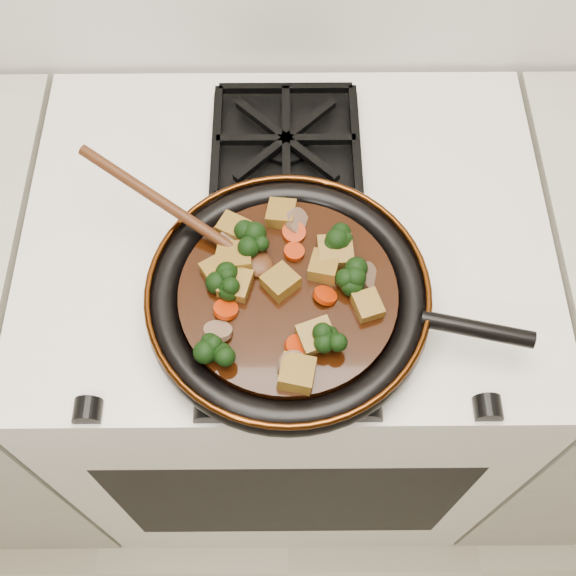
{
  "coord_description": "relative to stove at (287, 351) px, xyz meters",
  "views": [
    {
      "loc": [
        -0.0,
        1.11,
        1.77
      ],
      "look_at": [
        0.0,
        1.55,
        0.97
      ],
      "focal_mm": 45.0,
      "sensor_mm": 36.0,
      "label": 1
    }
  ],
  "objects": [
    {
      "name": "broccoli_floret_5",
      "position": [
        0.07,
        -0.07,
        0.52
      ],
      "size": [
        0.08,
        0.08,
        0.07
      ],
      "primitive_type": null,
      "rotation": [
        -0.12,
        -0.14,
        0.32
      ],
      "color": "black",
      "rests_on": "braising_sauce"
    },
    {
      "name": "tofu_cube_11",
      "position": [
        0.06,
        -0.09,
        0.52
      ],
      "size": [
        0.05,
        0.05,
        0.03
      ],
      "primitive_type": "cube",
      "rotation": [
        -0.0,
        -0.07,
        1.63
      ],
      "color": "brown",
      "rests_on": "braising_sauce"
    },
    {
      "name": "skillet",
      "position": [
        0.0,
        -0.14,
        0.49
      ],
      "size": [
        0.49,
        0.37,
        0.05
      ],
      "rotation": [
        0.0,
        0.0,
        -0.22
      ],
      "color": "black",
      "rests_on": "burner_grate_front"
    },
    {
      "name": "tofu_cube_2",
      "position": [
        -0.07,
        -0.13,
        0.52
      ],
      "size": [
        0.05,
        0.05,
        0.02
      ],
      "primitive_type": "cube",
      "rotation": [
        -0.01,
        -0.01,
        2.87
      ],
      "color": "brown",
      "rests_on": "braising_sauce"
    },
    {
      "name": "tofu_cube_0",
      "position": [
        -0.07,
        -0.09,
        0.52
      ],
      "size": [
        0.05,
        0.04,
        0.02
      ],
      "primitive_type": "cube",
      "rotation": [
        -0.03,
        0.08,
        2.93
      ],
      "color": "brown",
      "rests_on": "braising_sauce"
    },
    {
      "name": "tofu_cube_1",
      "position": [
        0.05,
        -0.11,
        0.52
      ],
      "size": [
        0.05,
        0.05,
        0.03
      ],
      "primitive_type": "cube",
      "rotation": [
        -0.07,
        0.11,
        1.32
      ],
      "color": "brown",
      "rests_on": "braising_sauce"
    },
    {
      "name": "burner_grate_front",
      "position": [
        0.0,
        -0.14,
        0.46
      ],
      "size": [
        0.23,
        0.23,
        0.03
      ],
      "primitive_type": null,
      "color": "black",
      "rests_on": "stove"
    },
    {
      "name": "mushroom_slice_1",
      "position": [
        -0.09,
        -0.2,
        0.52
      ],
      "size": [
        0.04,
        0.04,
        0.02
      ],
      "primitive_type": "cylinder",
      "rotation": [
        0.48,
        0.0,
        2.93
      ],
      "color": "brown",
      "rests_on": "braising_sauce"
    },
    {
      "name": "wooden_spoon",
      "position": [
        -0.11,
        -0.06,
        0.53
      ],
      "size": [
        0.16,
        0.11,
        0.27
      ],
      "rotation": [
        0.0,
        0.0,
        2.58
      ],
      "color": "#43200E",
      "rests_on": "braising_sauce"
    },
    {
      "name": "mushroom_slice_3",
      "position": [
        0.1,
        -0.12,
        0.52
      ],
      "size": [
        0.04,
        0.04,
        0.03
      ],
      "primitive_type": "cylinder",
      "rotation": [
        0.89,
        0.0,
        1.37
      ],
      "color": "brown",
      "rests_on": "braising_sauce"
    },
    {
      "name": "tofu_cube_4",
      "position": [
        0.01,
        -0.26,
        0.52
      ],
      "size": [
        0.05,
        0.05,
        0.03
      ],
      "primitive_type": "cube",
      "rotation": [
        0.12,
        -0.07,
        2.95
      ],
      "color": "brown",
      "rests_on": "braising_sauce"
    },
    {
      "name": "mushroom_slice_2",
      "position": [
        0.01,
        -0.25,
        0.52
      ],
      "size": [
        0.05,
        0.05,
        0.03
      ],
      "primitive_type": "cylinder",
      "rotation": [
        0.53,
        0.0,
        0.87
      ],
      "color": "brown",
      "rests_on": "braising_sauce"
    },
    {
      "name": "tofu_cube_6",
      "position": [
        -0.07,
        -0.05,
        0.52
      ],
      "size": [
        0.05,
        0.05,
        0.03
      ],
      "primitive_type": "cube",
      "rotation": [
        0.08,
        -0.11,
        2.7
      ],
      "color": "brown",
      "rests_on": "braising_sauce"
    },
    {
      "name": "broccoli_floret_1",
      "position": [
        -0.05,
        -0.07,
        0.52
      ],
      "size": [
        0.09,
        0.09,
        0.07
      ],
      "primitive_type": null,
      "rotation": [
        -0.17,
        -0.18,
        2.49
      ],
      "color": "black",
      "rests_on": "braising_sauce"
    },
    {
      "name": "burner_grate_back",
      "position": [
        0.0,
        0.14,
        0.46
      ],
      "size": [
        0.23,
        0.23,
        0.03
      ],
      "primitive_type": null,
      "color": "black",
      "rests_on": "stove"
    },
    {
      "name": "carrot_coin_3",
      "position": [
        0.01,
        -0.05,
        0.51
      ],
      "size": [
        0.03,
        0.03,
        0.02
      ],
      "primitive_type": "cylinder",
      "rotation": [
        0.13,
        0.13,
        0.0
      ],
      "color": "#A32304",
      "rests_on": "braising_sauce"
    },
    {
      "name": "carrot_coin_1",
      "position": [
        0.05,
        -0.15,
        0.51
      ],
      "size": [
        0.03,
        0.03,
        0.03
      ],
      "primitive_type": "cylinder",
      "rotation": [
        -0.34,
        0.32,
        0.0
      ],
      "color": "#A32304",
      "rests_on": "braising_sauce"
    },
    {
      "name": "broccoli_floret_2",
      "position": [
        -0.08,
        -0.13,
        0.52
      ],
      "size": [
        0.07,
        0.08,
        0.07
      ],
      "primitive_type": null,
      "rotation": [
        0.21,
        -0.13,
        0.18
      ],
      "color": "black",
      "rests_on": "braising_sauce"
    },
    {
      "name": "tofu_cube_3",
      "position": [
        0.1,
        -0.17,
        0.52
      ],
      "size": [
        0.04,
        0.05,
        0.02
      ],
      "primitive_type": "cube",
      "rotation": [
        0.02,
        -0.03,
        1.9
      ],
      "color": "brown",
      "rests_on": "braising_sauce"
    },
    {
      "name": "carrot_coin_4",
      "position": [
        0.01,
        -0.22,
        0.51
      ],
      "size": [
        0.03,
        0.03,
        0.02
      ],
      "primitive_type": "cylinder",
      "rotation": [
        0.1,
        0.32,
        0.0
      ],
      "color": "#A32304",
      "rests_on": "braising_sauce"
    },
    {
      "name": "carrot_coin_0",
      "position": [
        -0.08,
        -0.17,
        0.51
      ],
      "size": [
        0.03,
        0.03,
        0.02
      ],
      "primitive_type": "cylinder",
      "rotation": [
        -0.27,
        0.15,
        0.0
      ],
      "color": "#A32304",
      "rests_on": "braising_sauce"
    },
    {
      "name": "mushroom_slice_4",
      "position": [
        -0.07,
        -0.07,
        0.52
      ],
      "size": [
        0.04,
        0.04,
        0.02
      ],
      "primitive_type": "cylinder",
      "rotation": [
        0.43,
        0.0,
        1.27
      ],
      "color": "brown",
      "rests_on": "braising_sauce"
    },
    {
      "name": "tofu_cube_7",
      "position": [
        -0.01,
        -0.03,
        0.52
      ],
      "size": [
        0.04,
        0.05,
        0.03
      ],
      "primitive_type": "cube",
      "rotation": [
        0.09,
        0.08,
        2.98
      ],
      "color": "brown",
      "rests_on": "braising_sauce"
    },
    {
      "name": "broccoli_floret_0",
      "position": [
        -0.08,
        -0.23,
        0.52
      ],
      "size": [
        0.08,
        0.08,
        0.08
      ],
      "primitive_type": null,
      "rotation": [
        0.24,
        -0.21,
        2.93
      ],
      "color": "black",
      "rests_on": "braising_sauce"
    },
    {
      "name": "tofu_cube_5",
      "position": [
        0.04,
        -0.21,
        0.52
      ],
      "size": [
        0.05,
        0.05,
        0.03
      ],
      "primitive_type": "cube",
      "rotation": [
        0.1,
        -0.02,
        0.36
      ],
      "color": "brown",
      "rests_on": "braising_sauce"
    },
    {
      "name": "tofu_cube_9",
      "position": [
        -0.07,
        -0.1,
        0.52
      ],
      "size": [
        0.05,
        0.05,
        0.03
      ],
      "primitive_type": "cube",
      "rotation": [
        -0.11,
        -0.09,
        0.06
      ],
      "color": "brown",
      "rests_on": "braising_sauce"
    },
    {
      "name": "stove",
      "position": [
        0.0,
        0.0,
        0.0
      ],
      "size": [
        0.76,
        0.6,
        0.9
      ],
      "primitive_type": "cube",
      "color": "white",
      "rests_on": "ground"
    },
    {
      "name": "tofu_cube_10",
      "position": [
        -0.01,
        -0.13,
        0.52
      ],
      "size": [
        0.05,
        0.06,
        0.03
      ],
      "primitive_type": "cube",
      "rotation": [
        -0.08,
        0.03,
        0.71
      ],
      "color": "brown",
      "rests_on": "braising_sauce"
    },
    {
      "name": "broccoli_floret_3",
      "position": [
        0.05,
        -0.22,
        0.52
      ],
      "size": [
        0.08,
        0.07,
        0.07
      ],
      "primitive_type": null,
      "rotation": [
        -0.13,
        0.18,
        2.92
      ],
      "color": "black",
      "rests_on": "braising_sauce"
    },
    {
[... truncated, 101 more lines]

